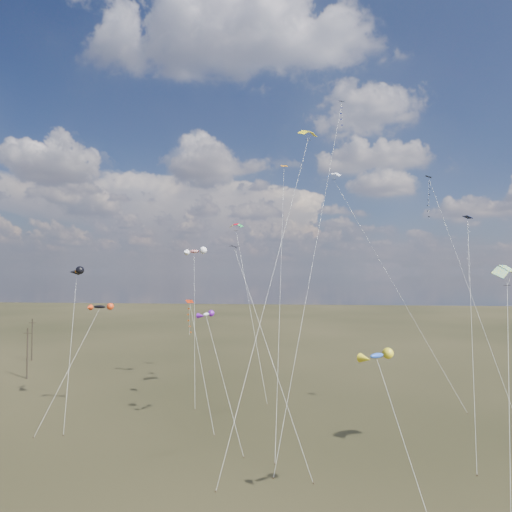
# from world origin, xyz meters

# --- Properties ---
(ground) EXTENTS (400.00, 400.00, 0.00)m
(ground) POSITION_xyz_m (0.00, 0.00, 0.00)
(ground) COLOR black
(ground) RESTS_ON ground
(utility_pole_near) EXTENTS (1.40, 0.20, 8.00)m
(utility_pole_near) POSITION_xyz_m (-38.00, 30.00, 4.09)
(utility_pole_near) COLOR black
(utility_pole_near) RESTS_ON ground
(utility_pole_far) EXTENTS (1.40, 0.20, 8.00)m
(utility_pole_far) POSITION_xyz_m (-46.00, 44.00, 4.09)
(utility_pole_far) COLOR black
(utility_pole_far) RESTS_ON ground
(diamond_black_high) EXTENTS (5.04, 17.64, 30.74)m
(diamond_black_high) POSITION_xyz_m (23.94, 26.66, 26.12)
(diamond_black_high) COLOR black
(diamond_black_high) RESTS_ON ground
(diamond_navy_tall) EXTENTS (8.74, 28.61, 41.83)m
(diamond_navy_tall) POSITION_xyz_m (10.68, 23.95, 35.59)
(diamond_navy_tall) COLOR #0E1F51
(diamond_navy_tall) RESTS_ON ground
(diamond_black_mid) EXTENTS (8.43, 10.06, 19.83)m
(diamond_black_mid) POSITION_xyz_m (0.86, 5.42, 14.42)
(diamond_black_mid) COLOR black
(diamond_black_mid) RESTS_ON ground
(diamond_red_low) EXTENTS (5.95, 10.91, 13.41)m
(diamond_red_low) POSITION_xyz_m (-8.36, 17.92, 10.66)
(diamond_red_low) COLOR #A21F05
(diamond_red_low) RESTS_ON ground
(diamond_navy_right) EXTENTS (4.51, 13.22, 23.27)m
(diamond_navy_right) POSITION_xyz_m (24.08, 13.42, 18.85)
(diamond_navy_right) COLOR #091254
(diamond_navy_right) RESTS_ON ground
(diamond_orange_center) EXTENTS (1.03, 18.93, 31.01)m
(diamond_orange_center) POSITION_xyz_m (3.44, 14.24, 21.02)
(diamond_orange_center) COLOR orange
(diamond_orange_center) RESTS_ON ground
(parafoil_yellow) EXTENTS (8.75, 20.06, 34.34)m
(parafoil_yellow) POSITION_xyz_m (6.51, 14.95, 33.53)
(parafoil_yellow) COLOR yellow
(parafoil_yellow) RESTS_ON ground
(parafoil_blue_white) EXTENTS (15.63, 23.53, 34.79)m
(parafoil_blue_white) POSITION_xyz_m (11.34, 40.95, 33.96)
(parafoil_blue_white) COLOR blue
(parafoil_blue_white) RESTS_ON ground
(parafoil_striped) EXTENTS (5.85, 11.24, 18.06)m
(parafoil_striped) POSITION_xyz_m (23.07, 1.54, 17.27)
(parafoil_striped) COLOR #FBF71F
(parafoil_striped) RESTS_ON ground
(parafoil_tricolor) EXTENTS (7.18, 13.09, 25.01)m
(parafoil_tricolor) POSITION_xyz_m (-4.56, 31.65, 24.31)
(parafoil_tricolor) COLOR #D2B203
(parafoil_tricolor) RESTS_ON ground
(novelty_black_orange) EXTENTS (4.37, 9.35, 13.19)m
(novelty_black_orange) POSITION_xyz_m (-18.79, 14.32, 12.71)
(novelty_black_orange) COLOR black
(novelty_black_orange) RESTS_ON ground
(novelty_orange_black) EXTENTS (4.88, 10.49, 17.68)m
(novelty_orange_black) POSITION_xyz_m (-22.34, 15.51, 17.04)
(novelty_orange_black) COLOR #D96509
(novelty_orange_black) RESTS_ON ground
(novelty_white_purple) EXTENTS (6.02, 8.81, 12.72)m
(novelty_white_purple) POSITION_xyz_m (-4.71, 10.51, 12.26)
(novelty_white_purple) COLOR silver
(novelty_white_purple) RESTS_ON ground
(novelty_redwhite_stripe) EXTENTS (4.76, 12.64, 20.75)m
(novelty_redwhite_stripe) POSITION_xyz_m (-10.45, 28.25, 20.04)
(novelty_redwhite_stripe) COLOR red
(novelty_redwhite_stripe) RESTS_ON ground
(novelty_blue_yellow) EXTENTS (4.21, 6.54, 11.68)m
(novelty_blue_yellow) POSITION_xyz_m (10.94, -6.95, 11.23)
(novelty_blue_yellow) COLOR blue
(novelty_blue_yellow) RESTS_ON ground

